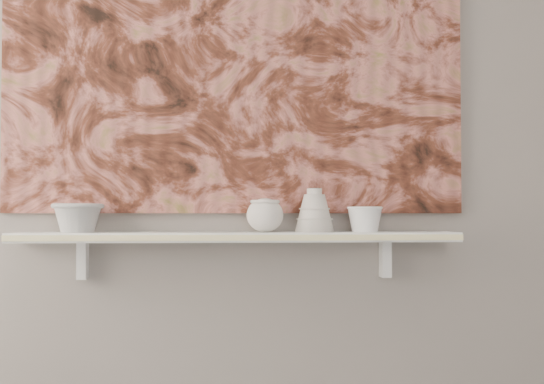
{
  "coord_description": "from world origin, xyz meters",
  "views": [
    {
      "loc": [
        -0.07,
        -0.89,
        0.99
      ],
      "look_at": [
        0.11,
        1.49,
        1.06
      ],
      "focal_mm": 50.0,
      "sensor_mm": 36.0,
      "label": 1
    }
  ],
  "objects": [
    {
      "name": "bowl_white",
      "position": [
        0.41,
        1.51,
        0.97
      ],
      "size": [
        0.12,
        0.12,
        0.08
      ],
      "primitive_type": null,
      "rotation": [
        0.0,
        0.0,
        -0.01
      ],
      "color": "white",
      "rests_on": "shelf"
    },
    {
      "name": "painting",
      "position": [
        0.0,
        1.59,
        1.54
      ],
      "size": [
        1.5,
        0.02,
        1.1
      ],
      "primitive_type": "cube",
      "color": "#5D2B1C",
      "rests_on": "wall_back"
    },
    {
      "name": "bowl_grey",
      "position": [
        -0.5,
        1.51,
        0.98
      ],
      "size": [
        0.21,
        0.21,
        0.09
      ],
      "primitive_type": null,
      "rotation": [
        0.0,
        0.0,
        -0.34
      ],
      "color": "#9E9E9B",
      "rests_on": "shelf"
    },
    {
      "name": "wall_back",
      "position": [
        0.0,
        1.6,
        1.35
      ],
      "size": [
        3.6,
        0.0,
        3.6
      ],
      "primitive_type": "plane",
      "rotation": [
        1.57,
        0.0,
        0.0
      ],
      "color": "gray",
      "rests_on": "floor"
    },
    {
      "name": "shelf_stripe",
      "position": [
        0.0,
        1.41,
        0.92
      ],
      "size": [
        1.4,
        0.01,
        0.02
      ],
      "primitive_type": "cube",
      "color": "beige",
      "rests_on": "shelf"
    },
    {
      "name": "house_motif",
      "position": [
        0.45,
        1.57,
        1.23
      ],
      "size": [
        0.09,
        0.0,
        0.08
      ],
      "primitive_type": "cube",
      "color": "black",
      "rests_on": "painting"
    },
    {
      "name": "bracket_left",
      "position": [
        -0.49,
        1.57,
        0.84
      ],
      "size": [
        0.03,
        0.06,
        0.12
      ],
      "primitive_type": "cube",
      "color": "white",
      "rests_on": "wall_back"
    },
    {
      "name": "cup_cream",
      "position": [
        0.09,
        1.51,
        0.98
      ],
      "size": [
        0.13,
        0.13,
        0.11
      ],
      "primitive_type": null,
      "rotation": [
        0.0,
        0.0,
        0.17
      ],
      "color": "silver",
      "rests_on": "shelf"
    },
    {
      "name": "shelf",
      "position": [
        0.0,
        1.51,
        0.92
      ],
      "size": [
        1.4,
        0.18,
        0.03
      ],
      "primitive_type": "cube",
      "color": "white",
      "rests_on": "wall_back"
    },
    {
      "name": "bell_vessel",
      "position": [
        0.25,
        1.51,
        1.0
      ],
      "size": [
        0.16,
        0.16,
        0.14
      ],
      "primitive_type": null,
      "rotation": [
        0.0,
        0.0,
        0.38
      ],
      "color": "beige",
      "rests_on": "shelf"
    },
    {
      "name": "bracket_right",
      "position": [
        0.49,
        1.57,
        0.84
      ],
      "size": [
        0.03,
        0.06,
        0.12
      ],
      "primitive_type": "cube",
      "color": "white",
      "rests_on": "wall_back"
    }
  ]
}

